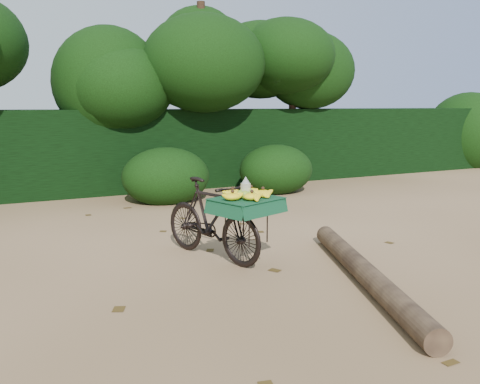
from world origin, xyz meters
name	(u,v)px	position (x,y,z in m)	size (l,w,h in m)	color
ground	(155,278)	(0.00, 0.00, 0.00)	(80.00, 80.00, 0.00)	tan
vendor_bicycle	(213,218)	(0.87, 0.39, 0.52)	(1.15, 1.84, 1.02)	black
fallen_log	(365,273)	(2.00, -1.15, 0.12)	(0.24, 0.24, 3.30)	brown
hedge_backdrop	(72,151)	(0.00, 6.30, 0.90)	(26.00, 1.80, 1.80)	black
tree_row	(40,100)	(-0.65, 5.50, 2.00)	(14.50, 2.00, 4.00)	black
bush_clumps	(115,183)	(0.50, 4.30, 0.45)	(8.80, 1.70, 0.90)	black
leaf_litter	(140,262)	(0.00, 0.65, 0.01)	(7.00, 7.30, 0.01)	#463212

